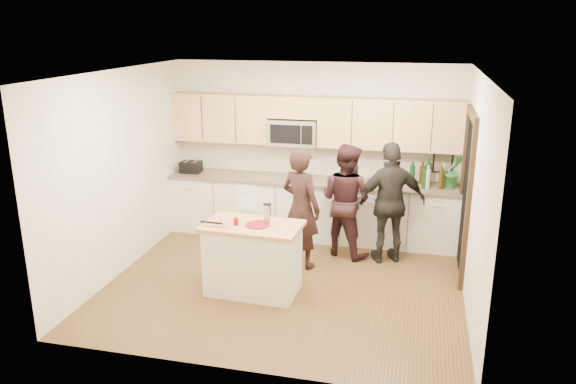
% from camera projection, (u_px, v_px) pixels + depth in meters
% --- Properties ---
extents(floor, '(4.50, 4.50, 0.00)m').
position_uv_depth(floor, '(286.00, 282.00, 7.36)').
color(floor, brown).
rests_on(floor, ground).
extents(room_shell, '(4.52, 4.02, 2.71)m').
position_uv_depth(room_shell, '(286.00, 153.00, 6.86)').
color(room_shell, beige).
rests_on(room_shell, ground).
extents(back_cabinetry, '(4.50, 0.66, 0.94)m').
position_uv_depth(back_cabinetry, '(311.00, 208.00, 8.80)').
color(back_cabinetry, beige).
rests_on(back_cabinetry, ground).
extents(upper_cabinetry, '(4.50, 0.33, 0.75)m').
position_uv_depth(upper_cabinetry, '(316.00, 120.00, 8.53)').
color(upper_cabinetry, tan).
rests_on(upper_cabinetry, ground).
extents(microwave, '(0.76, 0.41, 0.40)m').
position_uv_depth(microwave, '(293.00, 132.00, 8.63)').
color(microwave, silver).
rests_on(microwave, ground).
extents(doorway, '(0.06, 1.25, 2.20)m').
position_uv_depth(doorway, '(466.00, 190.00, 7.37)').
color(doorway, black).
rests_on(doorway, ground).
extents(framed_picture, '(0.30, 0.03, 0.38)m').
position_uv_depth(framed_picture, '(443.00, 161.00, 8.41)').
color(framed_picture, black).
rests_on(framed_picture, ground).
extents(dish_towel, '(0.34, 0.60, 0.48)m').
position_uv_depth(dish_towel, '(249.00, 188.00, 8.74)').
color(dish_towel, white).
rests_on(dish_towel, ground).
extents(island, '(1.24, 0.76, 0.90)m').
position_uv_depth(island, '(253.00, 258.00, 6.98)').
color(island, beige).
rests_on(island, ground).
extents(red_plate, '(0.30, 0.30, 0.02)m').
position_uv_depth(red_plate, '(258.00, 225.00, 6.82)').
color(red_plate, maroon).
rests_on(red_plate, island).
extents(box_grater, '(0.09, 0.07, 0.24)m').
position_uv_depth(box_grater, '(267.00, 213.00, 6.84)').
color(box_grater, silver).
rests_on(box_grater, red_plate).
extents(drink_glass, '(0.06, 0.06, 0.09)m').
position_uv_depth(drink_glass, '(236.00, 221.00, 6.82)').
color(drink_glass, maroon).
rests_on(drink_glass, island).
extents(cutting_board, '(0.28, 0.20, 0.02)m').
position_uv_depth(cutting_board, '(216.00, 224.00, 6.84)').
color(cutting_board, '#B77D4C').
rests_on(cutting_board, island).
extents(tongs, '(0.29, 0.04, 0.02)m').
position_uv_depth(tongs, '(211.00, 222.00, 6.84)').
color(tongs, black).
rests_on(tongs, cutting_board).
extents(knife, '(0.20, 0.03, 0.01)m').
position_uv_depth(knife, '(223.00, 226.00, 6.73)').
color(knife, silver).
rests_on(knife, cutting_board).
extents(toaster, '(0.32, 0.23, 0.18)m').
position_uv_depth(toaster, '(191.00, 167.00, 9.05)').
color(toaster, black).
rests_on(toaster, back_cabinetry).
extents(bottle_cluster, '(0.53, 0.31, 0.40)m').
position_uv_depth(bottle_cluster, '(428.00, 175.00, 8.25)').
color(bottle_cluster, black).
rests_on(bottle_cluster, back_cabinetry).
extents(orchid, '(0.36, 0.34, 0.52)m').
position_uv_depth(orchid, '(454.00, 171.00, 8.15)').
color(orchid, '#2F7633').
rests_on(orchid, back_cabinetry).
extents(woman_left, '(0.73, 0.63, 1.68)m').
position_uv_depth(woman_left, '(301.00, 208.00, 7.65)').
color(woman_left, black).
rests_on(woman_left, ground).
extents(woman_center, '(0.99, 0.90, 1.65)m').
position_uv_depth(woman_center, '(346.00, 200.00, 8.04)').
color(woman_center, black).
rests_on(woman_center, ground).
extents(woman_right, '(1.09, 0.78, 1.72)m').
position_uv_depth(woman_right, '(391.00, 203.00, 7.79)').
color(woman_right, black).
rests_on(woman_right, ground).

